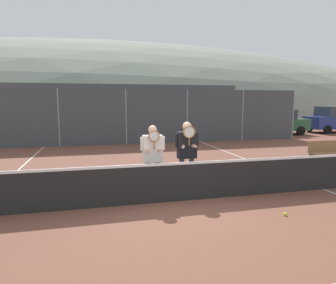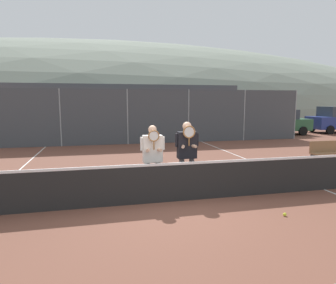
% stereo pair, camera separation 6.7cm
% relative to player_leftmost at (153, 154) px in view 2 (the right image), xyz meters
% --- Properties ---
extents(ground_plane, '(120.00, 120.00, 0.00)m').
position_rel_player_leftmost_xyz_m(ground_plane, '(0.28, -0.58, -1.00)').
color(ground_plane, brown).
extents(hill_distant, '(115.90, 64.39, 22.54)m').
position_rel_player_leftmost_xyz_m(hill_distant, '(0.28, 47.93, -1.00)').
color(hill_distant, gray).
rests_on(hill_distant, ground_plane).
extents(clubhouse_building, '(16.67, 5.50, 3.45)m').
position_rel_player_leftmost_xyz_m(clubhouse_building, '(0.96, 17.32, 0.74)').
color(clubhouse_building, beige).
rests_on(clubhouse_building, ground_plane).
extents(fence_back, '(20.16, 0.06, 2.89)m').
position_rel_player_leftmost_xyz_m(fence_back, '(0.28, 8.85, 0.44)').
color(fence_back, gray).
rests_on(fence_back, ground_plane).
extents(tennis_net, '(11.06, 0.09, 1.00)m').
position_rel_player_leftmost_xyz_m(tennis_net, '(0.28, -0.58, -0.54)').
color(tennis_net, gray).
rests_on(tennis_net, ground_plane).
extents(court_line_left_sideline, '(0.05, 16.00, 0.01)m').
position_rel_player_leftmost_xyz_m(court_line_left_sideline, '(-3.84, 2.42, -1.00)').
color(court_line_left_sideline, white).
rests_on(court_line_left_sideline, ground_plane).
extents(court_line_right_sideline, '(0.05, 16.00, 0.01)m').
position_rel_player_leftmost_xyz_m(court_line_right_sideline, '(4.39, 2.42, -1.00)').
color(court_line_right_sideline, white).
rests_on(court_line_right_sideline, ground_plane).
extents(player_leftmost, '(0.59, 0.34, 1.70)m').
position_rel_player_leftmost_xyz_m(player_leftmost, '(0.00, 0.00, 0.00)').
color(player_leftmost, black).
rests_on(player_leftmost, ground_plane).
extents(player_center_left, '(0.61, 0.34, 1.76)m').
position_rel_player_leftmost_xyz_m(player_center_left, '(0.90, 0.14, 0.06)').
color(player_center_left, '#56565B').
rests_on(player_center_left, ground_plane).
extents(car_far_left, '(4.24, 2.06, 1.76)m').
position_rel_player_leftmost_xyz_m(car_far_left, '(-5.49, 11.27, -0.10)').
color(car_far_left, slate).
rests_on(car_far_left, ground_plane).
extents(car_left_of_center, '(4.75, 2.05, 1.68)m').
position_rel_player_leftmost_xyz_m(car_left_of_center, '(-0.13, 10.99, -0.14)').
color(car_left_of_center, '#285638').
rests_on(car_left_of_center, ground_plane).
extents(car_center, '(4.24, 1.90, 1.84)m').
position_rel_player_leftmost_xyz_m(car_center, '(5.23, 11.45, -0.07)').
color(car_center, black).
rests_on(car_center, ground_plane).
extents(car_right_of_center, '(4.48, 1.97, 1.69)m').
position_rel_player_leftmost_xyz_m(car_right_of_center, '(10.45, 11.02, -0.13)').
color(car_right_of_center, '#285638').
rests_on(car_right_of_center, ground_plane).
extents(bench_courtside, '(1.41, 0.36, 0.85)m').
position_rel_player_leftmost_xyz_m(bench_courtside, '(6.77, 2.04, -0.55)').
color(bench_courtside, olive).
rests_on(bench_courtside, ground_plane).
extents(tennis_ball_on_court, '(0.07, 0.07, 0.07)m').
position_rel_player_leftmost_xyz_m(tennis_ball_on_court, '(2.31, -1.94, -0.97)').
color(tennis_ball_on_court, '#CCDB33').
rests_on(tennis_ball_on_court, ground_plane).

